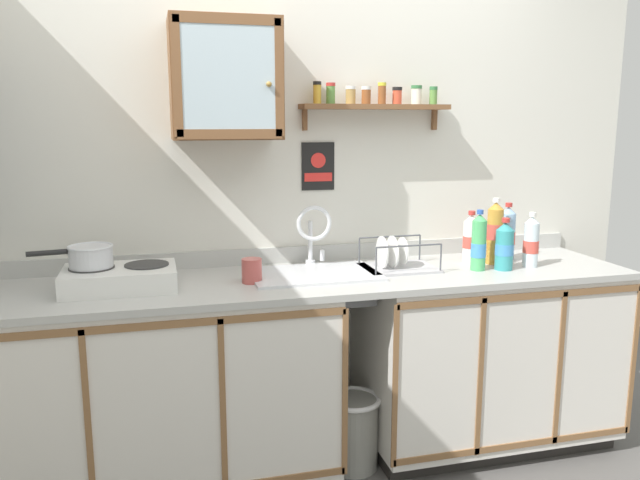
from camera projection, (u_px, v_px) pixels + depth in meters
name	position (u px, v px, depth m)	size (l,w,h in m)	color
back_wall	(298.00, 198.00, 3.14)	(3.61, 0.07, 2.44)	silver
lower_cabinet_run	(157.00, 390.00, 2.79)	(1.56, 0.64, 0.89)	black
lower_cabinet_run_right	(485.00, 356.00, 3.19)	(1.24, 0.64, 0.89)	black
countertop	(315.00, 280.00, 2.88)	(2.97, 0.67, 0.03)	#B2B2AD
backsplash	(300.00, 254.00, 3.16)	(2.97, 0.02, 0.08)	#B2B2AD
sink	(315.00, 279.00, 2.92)	(0.58, 0.43, 0.42)	silver
hot_plate_stove	(120.00, 278.00, 2.66)	(0.46, 0.31, 0.10)	silver
saucepan	(90.00, 256.00, 2.63)	(0.34, 0.18, 0.09)	silver
bottle_juice_amber_0	(495.00, 233.00, 3.10)	(0.08, 0.08, 0.33)	gold
bottle_detergent_teal_1	(504.00, 247.00, 2.99)	(0.09, 0.09, 0.25)	teal
bottle_water_clear_2	(531.00, 242.00, 3.05)	(0.07, 0.07, 0.27)	silver
bottle_water_blue_3	(507.00, 234.00, 3.22)	(0.08, 0.08, 0.29)	#8CB7E0
bottle_opaque_white_4	(471.00, 240.00, 3.12)	(0.08, 0.08, 0.26)	white
bottle_soda_green_5	(479.00, 244.00, 2.98)	(0.07, 0.07, 0.29)	#4CB266
dish_rack	(397.00, 262.00, 3.00)	(0.34, 0.26, 0.16)	#B2B2B7
mug	(252.00, 270.00, 2.76)	(0.09, 0.13, 0.11)	#B24C47
wall_cabinet	(225.00, 80.00, 2.78)	(0.47, 0.33, 0.52)	brown
spice_shelf	(375.00, 103.00, 3.06)	(0.73, 0.14, 0.23)	brown
warning_sign	(318.00, 167.00, 3.11)	(0.16, 0.01, 0.23)	black
trash_bin	(353.00, 430.00, 2.97)	(0.26, 0.26, 0.35)	gray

